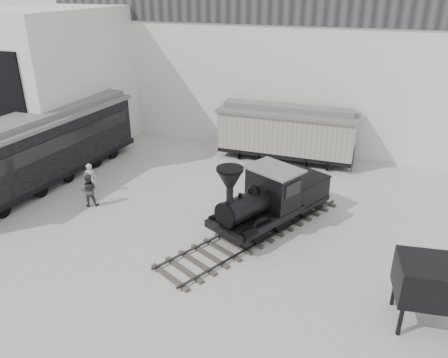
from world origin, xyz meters
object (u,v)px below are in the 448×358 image
at_px(visitor_a, 90,179).
at_px(visitor_b, 89,190).
at_px(passenger_coach, 42,148).
at_px(coal_hopper, 431,285).
at_px(locomotive, 268,202).
at_px(boxcar, 287,132).

xyz_separation_m(visitor_a, visitor_b, (0.74, -1.17, -0.01)).
bearing_deg(passenger_coach, visitor_b, -17.18).
height_order(visitor_b, coal_hopper, coal_hopper).
relative_size(visitor_b, coal_hopper, 0.72).
relative_size(locomotive, coal_hopper, 4.22).
distance_m(visitor_a, coal_hopper, 16.86).
relative_size(locomotive, passenger_coach, 0.71).
relative_size(boxcar, visitor_a, 4.94).
bearing_deg(visitor_a, coal_hopper, 135.39).
height_order(boxcar, passenger_coach, passenger_coach).
xyz_separation_m(visitor_b, coal_hopper, (15.50, -3.31, 0.68)).
distance_m(visitor_a, visitor_b, 1.38).
height_order(locomotive, visitor_b, locomotive).
height_order(visitor_a, visitor_b, visitor_a).
bearing_deg(coal_hopper, visitor_a, 156.84).
relative_size(boxcar, passenger_coach, 0.61).
bearing_deg(boxcar, visitor_a, -135.80).
height_order(locomotive, passenger_coach, passenger_coach).
distance_m(passenger_coach, coal_hopper, 20.10).
distance_m(boxcar, passenger_coach, 14.37).
relative_size(visitor_a, coal_hopper, 0.73).
distance_m(boxcar, visitor_a, 12.14).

